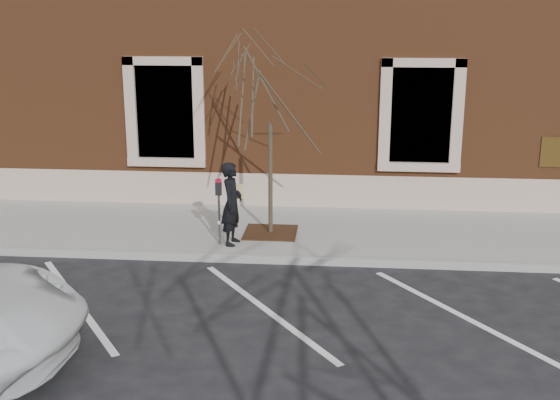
# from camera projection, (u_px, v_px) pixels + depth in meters

# --- Properties ---
(ground) EXTENTS (120.00, 120.00, 0.00)m
(ground) POSITION_uv_depth(u_px,v_px,m) (277.00, 262.00, 13.66)
(ground) COLOR #28282B
(ground) RESTS_ON ground
(sidewalk_near) EXTENTS (40.00, 3.50, 0.15)m
(sidewalk_near) POSITION_uv_depth(u_px,v_px,m) (285.00, 231.00, 15.32)
(sidewalk_near) COLOR #A3A199
(sidewalk_near) RESTS_ON ground
(curb_near) EXTENTS (40.00, 0.12, 0.15)m
(curb_near) POSITION_uv_depth(u_px,v_px,m) (277.00, 260.00, 13.59)
(curb_near) COLOR #9E9E99
(curb_near) RESTS_ON ground
(parking_stripes) EXTENTS (28.00, 4.40, 0.01)m
(parking_stripes) POSITION_uv_depth(u_px,v_px,m) (265.00, 309.00, 11.54)
(parking_stripes) COLOR silver
(parking_stripes) RESTS_ON ground
(building_civic) EXTENTS (40.00, 8.62, 8.00)m
(building_civic) POSITION_uv_depth(u_px,v_px,m) (302.00, 37.00, 20.03)
(building_civic) COLOR brown
(building_civic) RESTS_ON ground
(man) EXTENTS (0.49, 0.67, 1.69)m
(man) POSITION_uv_depth(u_px,v_px,m) (232.00, 204.00, 14.06)
(man) COLOR black
(man) RESTS_ON sidewalk_near
(parking_meter) EXTENTS (0.12, 0.09, 1.35)m
(parking_meter) POSITION_uv_depth(u_px,v_px,m) (219.00, 199.00, 14.04)
(parking_meter) COLOR #595B60
(parking_meter) RESTS_ON sidewalk_near
(tree_grate) EXTENTS (1.10, 1.10, 0.03)m
(tree_grate) POSITION_uv_depth(u_px,v_px,m) (271.00, 232.00, 14.96)
(tree_grate) COLOR #382712
(tree_grate) RESTS_ON sidewalk_near
(sapling) EXTENTS (2.58, 2.58, 4.30)m
(sapling) POSITION_uv_depth(u_px,v_px,m) (270.00, 91.00, 14.16)
(sapling) COLOR #453829
(sapling) RESTS_ON sidewalk_near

